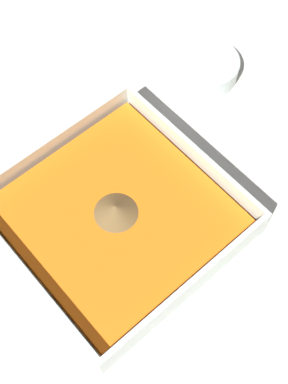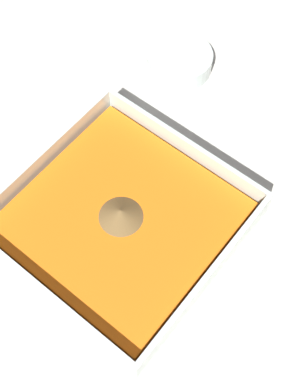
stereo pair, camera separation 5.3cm
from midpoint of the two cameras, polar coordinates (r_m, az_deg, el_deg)
name	(u,v)px [view 1 (the left image)]	position (r m, az deg, el deg)	size (l,w,h in m)	color
ground_plane	(145,210)	(0.67, 2.39, -2.05)	(4.00, 4.00, 0.00)	beige
square_dish	(117,218)	(0.64, -0.56, -3.01)	(0.25, 0.25, 0.05)	silver
spice_bowl	(206,67)	(0.79, 8.57, 12.88)	(0.09, 0.09, 0.03)	silver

